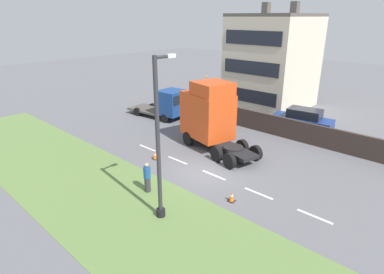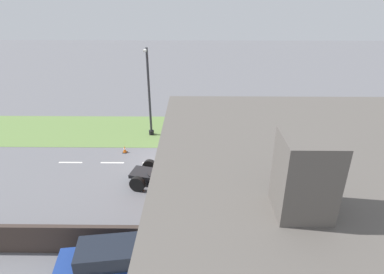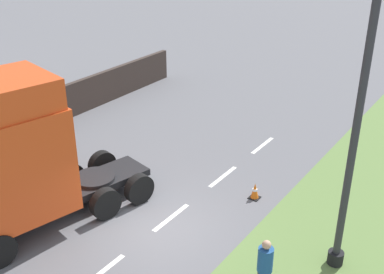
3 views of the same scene
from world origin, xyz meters
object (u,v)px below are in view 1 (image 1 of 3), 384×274
object	(u,v)px
lorry_cab	(209,115)
traffic_cone_lead	(155,155)
flatbed_truck	(168,104)
lamp_post	(159,151)
parked_car	(302,122)
traffic_cone_trailing	(232,196)
pedestrian	(147,178)

from	to	relation	value
lorry_cab	traffic_cone_lead	xyz separation A→B (m)	(-4.29, 1.21, -2.18)
flatbed_truck	lamp_post	world-z (taller)	lamp_post
parked_car	lamp_post	world-z (taller)	lamp_post
parked_car	lorry_cab	bearing A→B (deg)	145.06
lamp_post	parked_car	bearing A→B (deg)	1.05
lorry_cab	flatbed_truck	distance (m)	7.77
lamp_post	traffic_cone_lead	xyz separation A→B (m)	(4.18, 5.33, -3.18)
parked_car	traffic_cone_trailing	size ratio (longest dim) A/B	8.52
flatbed_truck	traffic_cone_trailing	size ratio (longest dim) A/B	10.79
flatbed_truck	parked_car	world-z (taller)	flatbed_truck
lamp_post	flatbed_truck	bearing A→B (deg)	45.74
lorry_cab	flatbed_truck	size ratio (longest dim) A/B	1.11
lorry_cab	traffic_cone_lead	world-z (taller)	lorry_cab
traffic_cone_trailing	flatbed_truck	bearing A→B (deg)	59.64
lorry_cab	traffic_cone_lead	bearing A→B (deg)	177.39
traffic_cone_lead	lorry_cab	bearing A→B (deg)	-15.72
lorry_cab	parked_car	world-z (taller)	lorry_cab
lamp_post	pedestrian	size ratio (longest dim) A/B	4.39
pedestrian	traffic_cone_trailing	size ratio (longest dim) A/B	3.03
lamp_post	traffic_cone_trailing	bearing A→B (deg)	-26.71
pedestrian	traffic_cone_lead	distance (m)	4.40
flatbed_truck	lamp_post	xyz separation A→B (m)	(-11.08, -11.37, 1.98)
flatbed_truck	pedestrian	world-z (taller)	flatbed_truck
flatbed_truck	lorry_cab	bearing A→B (deg)	64.62
flatbed_truck	pedestrian	xyz separation A→B (m)	(-10.05, -9.07, -0.63)
lamp_post	traffic_cone_lead	distance (m)	7.48
parked_car	traffic_cone_lead	xyz separation A→B (m)	(-11.72, 5.04, -0.75)
traffic_cone_trailing	parked_car	bearing A→B (deg)	9.15
traffic_cone_lead	traffic_cone_trailing	bearing A→B (deg)	-96.16
flatbed_truck	traffic_cone_trailing	world-z (taller)	flatbed_truck
lorry_cab	traffic_cone_lead	size ratio (longest dim) A/B	11.99
lamp_post	traffic_cone_trailing	world-z (taller)	lamp_post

